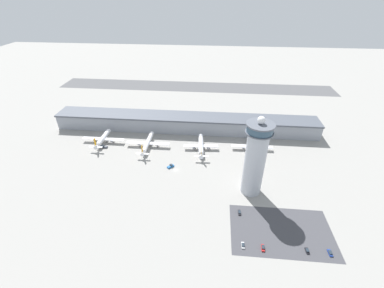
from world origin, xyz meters
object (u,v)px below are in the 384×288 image
(car_white_wagon, at_px, (330,253))
(car_green_van, at_px, (239,212))
(airplane_gate_bravo, at_px, (148,143))
(airplane_gate_charlie, at_px, (201,146))
(car_yellow_taxi, at_px, (263,248))
(airplane_gate_alpha, at_px, (103,139))
(car_maroon_suv, at_px, (243,245))
(airplane_gate_delta, at_px, (252,146))
(service_truck_fuel, at_px, (104,147))
(car_grey_coupe, at_px, (307,251))
(control_tower, at_px, (255,158))
(service_truck_catering, at_px, (171,166))

(car_white_wagon, bearing_deg, car_green_van, 152.36)
(airplane_gate_bravo, xyz_separation_m, airplane_gate_charlie, (50.97, 0.09, -0.11))
(airplane_gate_charlie, xyz_separation_m, car_white_wagon, (81.84, -102.54, -3.78))
(car_yellow_taxi, bearing_deg, airplane_gate_alpha, 142.75)
(airplane_gate_bravo, bearing_deg, car_maroon_suv, -50.98)
(airplane_gate_delta, height_order, car_white_wagon, airplane_gate_delta)
(car_maroon_suv, xyz_separation_m, car_yellow_taxi, (11.71, -0.66, 0.05))
(service_truck_fuel, height_order, car_yellow_taxi, service_truck_fuel)
(airplane_gate_alpha, xyz_separation_m, car_grey_coupe, (165.43, -105.83, -3.95))
(airplane_gate_charlie, relative_size, car_maroon_suv, 8.33)
(airplane_gate_charlie, height_order, airplane_gate_delta, airplane_gate_charlie)
(airplane_gate_bravo, bearing_deg, service_truck_fuel, -173.33)
(control_tower, xyz_separation_m, airplane_gate_delta, (6.93, 56.20, -26.25))
(car_grey_coupe, bearing_deg, service_truck_fuel, 149.00)
(airplane_gate_bravo, xyz_separation_m, car_grey_coupe, (119.94, -102.15, -3.92))
(airplane_gate_charlie, bearing_deg, airplane_gate_bravo, -179.90)
(service_truck_fuel, relative_size, car_green_van, 1.48)
(airplane_gate_delta, bearing_deg, control_tower, -97.03)
(car_grey_coupe, bearing_deg, airplane_gate_alpha, 147.39)
(service_truck_catering, xyz_separation_m, service_truck_fuel, (-68.76, 24.21, 0.14))
(airplane_gate_delta, relative_size, service_truck_fuel, 5.29)
(airplane_gate_delta, height_order, car_maroon_suv, airplane_gate_delta)
(control_tower, relative_size, service_truck_fuel, 8.69)
(airplane_gate_alpha, bearing_deg, control_tower, -22.28)
(car_green_van, xyz_separation_m, car_maroon_suv, (0.44, -26.01, 0.04))
(airplane_gate_alpha, bearing_deg, airplane_gate_delta, -0.00)
(control_tower, xyz_separation_m, service_truck_catering, (-64.81, 23.41, -29.46))
(control_tower, distance_m, airplane_gate_charlie, 71.39)
(control_tower, xyz_separation_m, car_maroon_suv, (-9.09, -49.42, -29.73))
(service_truck_catering, distance_m, car_yellow_taxi, 99.74)
(car_maroon_suv, xyz_separation_m, car_grey_coupe, (37.35, -0.21, -0.01))
(car_green_van, bearing_deg, airplane_gate_charlie, 112.30)
(car_grey_coupe, height_order, car_yellow_taxi, car_yellow_taxi)
(car_yellow_taxi, distance_m, car_white_wagon, 38.52)
(control_tower, bearing_deg, car_maroon_suv, -100.42)
(car_maroon_suv, bearing_deg, service_truck_catering, 127.42)
(airplane_gate_alpha, bearing_deg, car_green_van, -31.95)
(control_tower, xyz_separation_m, airplane_gate_bravo, (-91.68, 52.52, -25.83))
(control_tower, relative_size, car_maroon_suv, 13.88)
(car_white_wagon, bearing_deg, airplane_gate_charlie, 128.60)
(airplane_gate_alpha, distance_m, car_yellow_taxi, 175.64)
(airplane_gate_delta, distance_m, car_yellow_taxi, 106.42)
(airplane_gate_charlie, height_order, car_green_van, airplane_gate_charlie)
(airplane_gate_delta, relative_size, car_grey_coupe, 9.24)
(airplane_gate_bravo, distance_m, car_green_van, 111.93)
(car_green_van, relative_size, car_yellow_taxi, 1.00)
(airplane_gate_delta, bearing_deg, airplane_gate_alpha, 180.00)
(service_truck_catering, bearing_deg, car_maroon_suv, -52.58)
(service_truck_fuel, relative_size, car_grey_coupe, 1.75)
(service_truck_fuel, distance_m, car_grey_coupe, 188.81)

